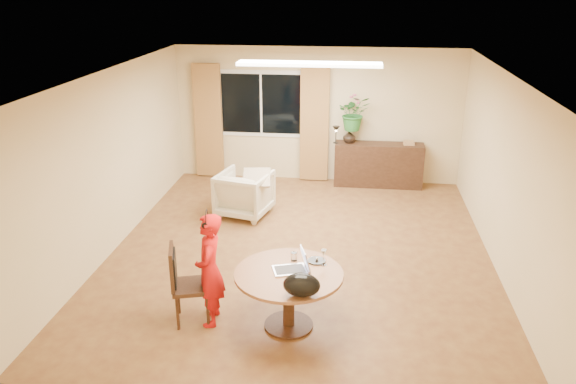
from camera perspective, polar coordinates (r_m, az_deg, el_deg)
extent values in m
plane|color=brown|center=(8.34, 1.23, -6.04)|extent=(6.50, 6.50, 0.00)
plane|color=white|center=(7.53, 1.39, 11.88)|extent=(6.50, 6.50, 0.00)
plane|color=#D3C089|center=(10.96, 3.02, 7.78)|extent=(5.50, 0.00, 5.50)
plane|color=#D3C089|center=(8.55, -17.39, 3.05)|extent=(0.00, 6.50, 6.50)
plane|color=#D3C089|center=(8.07, 21.14, 1.55)|extent=(0.00, 6.50, 6.50)
cube|color=white|center=(11.03, -2.74, 8.94)|extent=(1.70, 0.02, 1.30)
cube|color=black|center=(11.02, -2.75, 8.92)|extent=(1.55, 0.01, 1.15)
cube|color=white|center=(11.02, -2.75, 8.92)|extent=(0.04, 0.01, 1.15)
cube|color=brown|center=(11.26, -8.10, 7.14)|extent=(0.55, 0.08, 2.25)
cube|color=brown|center=(10.91, 2.70, 6.89)|extent=(0.55, 0.08, 2.25)
cube|color=white|center=(8.72, 2.18, 12.87)|extent=(2.20, 0.35, 0.05)
cylinder|color=brown|center=(6.34, 0.08, -8.34)|extent=(1.23, 1.23, 0.04)
cylinder|color=black|center=(6.52, 0.07, -11.03)|extent=(0.13, 0.13, 0.66)
cylinder|color=black|center=(6.69, 0.07, -13.33)|extent=(0.57, 0.57, 0.03)
imported|color=red|center=(6.49, -7.96, -7.84)|extent=(0.53, 0.39, 1.36)
imported|color=beige|center=(9.49, -4.44, -0.15)|extent=(0.99, 1.01, 0.76)
cube|color=black|center=(10.95, 9.17, 2.75)|extent=(1.68, 0.41, 0.84)
imported|color=black|center=(10.79, 6.24, 5.63)|extent=(0.26, 0.26, 0.25)
imported|color=#346024|center=(10.68, 6.71, 7.97)|extent=(0.67, 0.61, 0.66)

